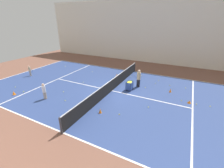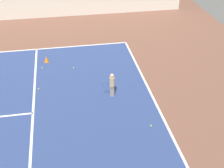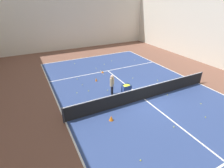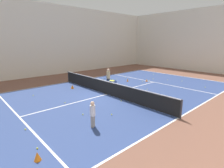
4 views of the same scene
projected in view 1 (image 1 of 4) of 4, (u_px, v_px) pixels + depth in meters
The scene contains 43 objects.
ground_plane at pixel (112, 91), 13.11m from camera, with size 37.03×37.03×0.00m, color brown.
court_playing_area at pixel (112, 91), 13.11m from camera, with size 11.90×23.06×0.00m.
line_baseline_near at pixel (26, 72), 17.88m from camera, with size 11.90×0.10×0.00m, color white.
line_sideline_left at pixel (134, 71), 17.99m from camera, with size 0.10×23.06×0.00m, color white.
line_sideline_right at pixel (63, 133), 8.23m from camera, with size 0.10×23.06×0.00m, color white.
line_service_near at pixel (58, 79), 15.73m from camera, with size 11.90×0.10×0.00m, color white.
line_service_far at pixel (193, 109), 10.49m from camera, with size 11.90×0.10×0.00m, color white.
line_centre_service at pixel (112, 91), 13.11m from camera, with size 0.10×12.68×0.00m, color white.
hall_enclosure_left at pixel (148, 32), 20.48m from camera, with size 0.15×33.33×8.38m.
tennis_net at pixel (112, 85), 12.89m from camera, with size 12.20×0.10×1.08m.
player_near_baseline at pixel (30, 70), 16.35m from camera, with size 0.25×0.56×1.14m.
coach_at_net at pixel (139, 77), 13.51m from camera, with size 0.41×0.69×1.65m.
child_midcourt at pixel (44, 90), 11.49m from camera, with size 0.35×0.35×1.31m.
ball_cart at pixel (129, 84), 13.01m from camera, with size 0.65×0.48×0.82m.
training_cone_0 at pixel (189, 102), 11.12m from camera, with size 0.26×0.26×0.22m, color orange.
training_cone_1 at pixel (170, 90), 12.81m from camera, with size 0.20×0.20×0.31m, color orange.
training_cone_2 at pixel (100, 111), 9.94m from camera, with size 0.19×0.19×0.33m, color orange.
training_cone_3 at pixel (14, 93), 12.35m from camera, with size 0.25×0.25×0.33m, color orange.
training_cone_4 at pixel (117, 75), 16.26m from camera, with size 0.28×0.28×0.34m, color orange.
tennis_ball_1 at pixel (129, 87), 13.80m from camera, with size 0.07×0.07×0.07m, color yellow.
tennis_ball_2 at pixel (196, 104), 10.96m from camera, with size 0.07×0.07×0.07m, color yellow.
tennis_ball_4 at pixel (204, 81), 15.00m from camera, with size 0.07×0.07×0.07m, color yellow.
tennis_ball_5 at pixel (92, 72), 17.80m from camera, with size 0.07×0.07×0.07m, color yellow.
tennis_ball_6 at pixel (65, 101), 11.46m from camera, with size 0.07×0.07×0.07m, color yellow.
tennis_ball_7 at pixel (145, 88), 13.64m from camera, with size 0.07×0.07×0.07m, color yellow.
tennis_ball_8 at pixel (141, 76), 16.49m from camera, with size 0.07×0.07×0.07m, color yellow.
tennis_ball_9 at pixel (65, 66), 19.84m from camera, with size 0.07×0.07×0.07m, color yellow.
tennis_ball_11 at pixel (63, 92), 12.85m from camera, with size 0.07×0.07×0.07m, color yellow.
tennis_ball_13 at pixel (131, 76), 16.34m from camera, with size 0.07×0.07×0.07m, color yellow.
tennis_ball_14 at pixel (83, 82), 14.80m from camera, with size 0.07×0.07×0.07m, color yellow.
tennis_ball_15 at pixel (24, 92), 12.86m from camera, with size 0.07×0.07×0.07m, color yellow.
tennis_ball_16 at pixel (41, 68), 18.96m from camera, with size 0.07×0.07×0.07m, color yellow.
tennis_ball_17 at pixel (159, 80), 15.27m from camera, with size 0.07×0.07×0.07m, color yellow.
tennis_ball_18 at pixel (156, 83), 14.54m from camera, with size 0.07×0.07×0.07m, color yellow.
tennis_ball_19 at pixel (210, 106), 10.70m from camera, with size 0.07×0.07×0.07m, color yellow.
tennis_ball_20 at pixel (148, 107), 10.59m from camera, with size 0.07×0.07×0.07m, color yellow.
tennis_ball_21 at pixel (186, 88), 13.56m from camera, with size 0.07×0.07×0.07m, color yellow.
tennis_ball_22 at pixel (170, 85), 14.09m from camera, with size 0.07×0.07×0.07m, color yellow.
tennis_ball_23 at pixel (43, 84), 14.37m from camera, with size 0.07×0.07×0.07m, color yellow.
tennis_ball_24 at pixel (119, 114), 9.79m from camera, with size 0.07×0.07×0.07m, color yellow.
tennis_ball_26 at pixel (181, 101), 11.46m from camera, with size 0.07×0.07×0.07m, color yellow.
tennis_ball_28 at pixel (97, 99), 11.65m from camera, with size 0.07×0.07×0.07m, color yellow.
tennis_ball_29 at pixel (15, 87), 13.74m from camera, with size 0.07×0.07×0.07m, color yellow.
Camera 1 is at (10.54, 5.32, 5.74)m, focal length 24.00 mm.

